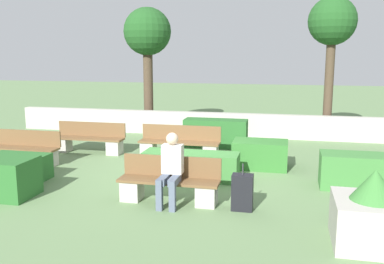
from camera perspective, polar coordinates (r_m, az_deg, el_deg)
name	(u,v)px	position (r m, az deg, el deg)	size (l,w,h in m)	color
ground_plane	(185,174)	(9.99, -0.89, -5.58)	(60.00, 60.00, 0.00)	#607F51
perimeter_wall	(218,124)	(14.47, 3.55, 1.02)	(14.48, 0.30, 0.79)	#ADA89E
bench_front	(169,185)	(8.09, -3.06, -7.07)	(1.91, 0.49, 0.84)	brown
bench_left_side	(179,145)	(11.50, -1.68, -1.73)	(2.19, 0.48, 0.84)	brown
bench_right_side	(89,141)	(12.36, -13.55, -1.19)	(2.02, 0.48, 0.84)	brown
bench_back	(25,152)	(11.56, -21.40, -2.47)	(1.79, 0.48, 0.84)	brown
person_seated_man	(171,166)	(7.83, -2.83, -4.52)	(0.38, 0.64, 1.33)	#515B70
hedge_block_near_left	(191,165)	(9.56, -0.16, -4.47)	(2.13, 0.67, 0.59)	#3D7A38
hedge_block_near_right	(260,154)	(10.57, 9.07, -2.95)	(1.31, 0.85, 0.66)	#33702D
hedge_block_mid_left	(352,171)	(9.47, 20.60, -4.90)	(1.30, 0.72, 0.72)	#3D7A38
hedge_block_mid_right	(0,177)	(9.18, -24.25, -5.53)	(1.35, 0.85, 0.76)	#286028
hedge_block_far_left	(18,167)	(10.21, -22.20, -4.38)	(1.31, 0.75, 0.56)	#286028
hedge_block_far_right	(216,133)	(12.73, 3.16, -0.17)	(1.86, 0.62, 0.83)	#286028
planter_corner_left	(373,215)	(6.81, 22.94, -10.16)	(1.10, 1.10, 1.14)	#ADA89E
suitcase	(242,192)	(7.72, 6.73, -7.99)	(0.37, 0.25, 0.85)	black
tree_leftmost	(147,35)	(15.76, -5.97, 12.71)	(1.70, 1.70, 4.38)	#473828
tree_center_left	(332,26)	(14.72, 18.19, 13.31)	(1.54, 1.54, 4.54)	#473828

